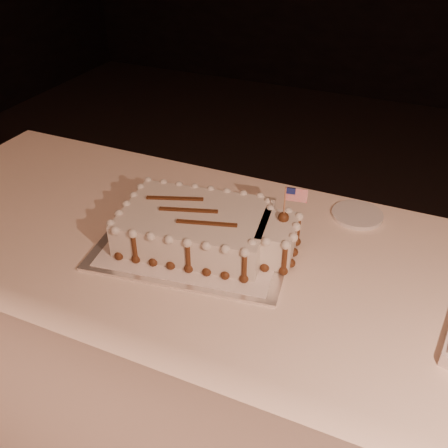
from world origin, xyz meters
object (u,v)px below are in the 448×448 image
at_px(banquet_table, 286,372).
at_px(sheet_cake, 205,228).
at_px(side_plate, 357,215).
at_px(cake_board, 196,242).

distance_m(banquet_table, sheet_cake, 0.50).
height_order(banquet_table, sheet_cake, sheet_cake).
bearing_deg(side_plate, sheet_cake, -138.55).
xyz_separation_m(banquet_table, cake_board, (-0.28, 0.00, 0.38)).
bearing_deg(cake_board, banquet_table, -9.30).
relative_size(banquet_table, side_plate, 16.58).
distance_m(cake_board, side_plate, 0.47).
distance_m(banquet_table, cake_board, 0.47).
relative_size(banquet_table, cake_board, 4.84).
bearing_deg(banquet_table, cake_board, 179.00).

